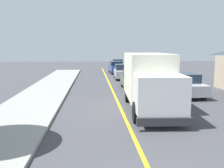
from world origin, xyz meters
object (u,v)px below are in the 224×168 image
Objects in this scene: box_truck at (149,79)px; parked_car_mid at (123,72)px; parked_car_far at (116,68)px; parked_van_across at (185,85)px; parked_car_near at (134,80)px; parked_car_furthest at (118,65)px.

parked_car_mid is (0.17, 14.10, -0.97)m from box_truck.
parked_car_far and parked_van_across have the same top height.
parked_car_near is 0.99× the size of parked_van_across.
box_truck is 1.65× the size of parked_car_near.
box_truck is 20.41m from parked_car_far.
parked_car_furthest is at bearing 86.91° from parked_car_mid.
parked_van_across is (3.59, 3.77, -0.97)m from box_truck.
parked_car_mid is 12.54m from parked_car_furthest.
parked_car_far and parked_car_furthest have the same top height.
parked_van_across is at bearing 46.43° from box_truck.
parked_car_mid is (-0.08, 7.23, 0.00)m from parked_car_near.
parked_car_near is 4.56m from parked_van_across.
parked_car_furthest is 1.00× the size of parked_van_across.
parked_car_far is at bearing 102.10° from parked_van_across.
box_truck reaches higher than parked_van_across.
parked_car_near is at bearing -89.38° from parked_car_mid.
parked_car_mid is 10.88m from parked_van_across.
parked_car_near is at bearing -89.07° from parked_car_far.
parked_car_furthest is at bearing 88.19° from box_truck.
parked_car_mid is at bearing 108.32° from parked_van_across.
parked_car_furthest and parked_van_across have the same top height.
parked_van_across is at bearing -83.15° from parked_car_furthest.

